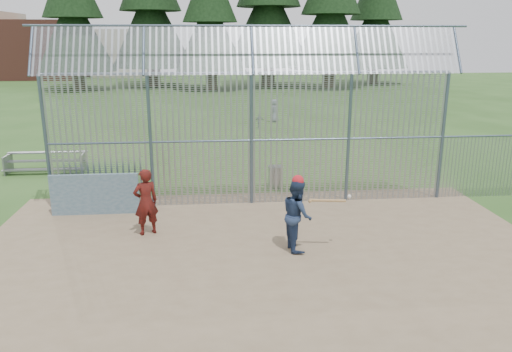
{
  "coord_description": "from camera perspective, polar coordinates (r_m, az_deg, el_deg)",
  "views": [
    {
      "loc": [
        -1.23,
        -11.22,
        5.0
      ],
      "look_at": [
        0.0,
        2.0,
        1.3
      ],
      "focal_mm": 35.0,
      "sensor_mm": 36.0,
      "label": 1
    }
  ],
  "objects": [
    {
      "name": "batting_gear",
      "position": [
        11.79,
        5.49,
        -0.97
      ],
      "size": [
        1.42,
        0.39,
        0.64
      ],
      "color": "red",
      "rests_on": "ground"
    },
    {
      "name": "distant_buildings",
      "position": [
        71.19,
        -23.93,
        13.15
      ],
      "size": [
        26.5,
        10.5,
        8.0
      ],
      "color": "brown",
      "rests_on": "ground"
    },
    {
      "name": "bg_kid_seated",
      "position": [
        28.28,
        0.41,
        6.27
      ],
      "size": [
        0.51,
        0.23,
        0.86
      ],
      "primitive_type": "imported",
      "rotation": [
        0.0,
        0.0,
        3.18
      ],
      "color": "slate",
      "rests_on": "ground"
    },
    {
      "name": "bg_kid_standing",
      "position": [
        30.56,
        2.15,
        7.47
      ],
      "size": [
        0.8,
        0.79,
        1.4
      ],
      "primitive_type": "imported",
      "rotation": [
        0.0,
        0.0,
        3.87
      ],
      "color": "slate",
      "rests_on": "ground"
    },
    {
      "name": "bleacher",
      "position": [
        20.69,
        -22.88,
        1.51
      ],
      "size": [
        3.0,
        0.95,
        0.72
      ],
      "color": "gray",
      "rests_on": "ground"
    },
    {
      "name": "onlooker",
      "position": [
        13.2,
        -12.48,
        -2.9
      ],
      "size": [
        0.76,
        0.65,
        1.76
      ],
      "primitive_type": "imported",
      "rotation": [
        0.0,
        0.0,
        3.57
      ],
      "color": "maroon",
      "rests_on": "dirt_infield"
    },
    {
      "name": "trash_can",
      "position": [
        17.15,
        2.26,
        -0.07
      ],
      "size": [
        0.56,
        0.56,
        0.82
      ],
      "color": "gray",
      "rests_on": "ground"
    },
    {
      "name": "dirt_infield",
      "position": [
        11.89,
        1.13,
        -9.25
      ],
      "size": [
        14.0,
        10.0,
        0.02
      ],
      "primitive_type": "cube",
      "color": "#756047",
      "rests_on": "ground"
    },
    {
      "name": "ground",
      "position": [
        12.34,
        0.87,
        -8.32
      ],
      "size": [
        120.0,
        120.0,
        0.0
      ],
      "primitive_type": "plane",
      "color": "#2D511E",
      "rests_on": "ground"
    },
    {
      "name": "batter",
      "position": [
        12.03,
        4.73,
        -4.45
      ],
      "size": [
        0.75,
        0.92,
        1.74
      ],
      "primitive_type": "imported",
      "rotation": [
        0.0,
        0.0,
        1.69
      ],
      "color": "navy",
      "rests_on": "dirt_infield"
    },
    {
      "name": "dugout_wall",
      "position": [
        15.16,
        -17.92,
        -2.0
      ],
      "size": [
        2.5,
        0.12,
        1.2
      ],
      "primitive_type": "cube",
      "color": "#38566B",
      "rests_on": "dirt_infield"
    },
    {
      "name": "backstop_fence",
      "position": [
        15.19,
        6.34,
        5.47
      ],
      "size": [
        20.09,
        0.81,
        5.3
      ],
      "color": "#47566B",
      "rests_on": "ground"
    }
  ]
}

